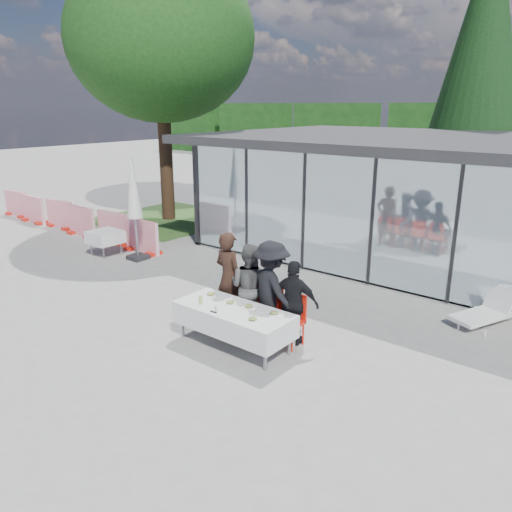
{
  "coord_description": "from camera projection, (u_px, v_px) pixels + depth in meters",
  "views": [
    {
      "loc": [
        6.14,
        -6.73,
        4.3
      ],
      "look_at": [
        -0.25,
        1.2,
        1.19
      ],
      "focal_mm": 35.0,
      "sensor_mm": 36.0,
      "label": 1
    }
  ],
  "objects": [
    {
      "name": "pavilion",
      "position": [
        471.0,
        183.0,
        14.2
      ],
      "size": [
        14.8,
        8.8,
        3.44
      ],
      "color": "gray",
      "rests_on": "ground"
    },
    {
      "name": "plate_d",
      "position": [
        274.0,
        313.0,
        8.76
      ],
      "size": [
        0.23,
        0.23,
        0.07
      ],
      "color": "white",
      "rests_on": "dining_table"
    },
    {
      "name": "grass_patch",
      "position": [
        169.0,
        219.0,
        19.52
      ],
      "size": [
        5.0,
        5.0,
        0.02
      ],
      "primitive_type": "cube",
      "color": "#385926",
      "rests_on": "ground"
    },
    {
      "name": "lounger",
      "position": [
        486.0,
        311.0,
        10.18
      ],
      "size": [
        1.07,
        1.46,
        0.72
      ],
      "color": "white",
      "rests_on": "ground"
    },
    {
      "name": "diner_a",
      "position": [
        229.0,
        278.0,
        10.05
      ],
      "size": [
        0.74,
        0.74,
        1.89
      ],
      "primitive_type": "imported",
      "rotation": [
        0.0,
        0.0,
        3.06
      ],
      "color": "#311D15",
      "rests_on": "ground"
    },
    {
      "name": "market_umbrella",
      "position": [
        134.0,
        193.0,
        13.87
      ],
      "size": [
        0.5,
        0.5,
        3.0
      ],
      "color": "black",
      "rests_on": "ground"
    },
    {
      "name": "plate_extra",
      "position": [
        253.0,
        319.0,
        8.52
      ],
      "size": [
        0.23,
        0.23,
        0.07
      ],
      "color": "white",
      "rests_on": "dining_table"
    },
    {
      "name": "diner_chair_b",
      "position": [
        249.0,
        303.0,
        9.82
      ],
      "size": [
        0.44,
        0.44,
        0.97
      ],
      "color": "red",
      "rests_on": "ground"
    },
    {
      "name": "drinking_glasses",
      "position": [
        217.0,
        308.0,
        8.95
      ],
      "size": [
        0.07,
        0.07,
        0.1
      ],
      "color": "silver",
      "rests_on": "dining_table"
    },
    {
      "name": "diner_chair_c",
      "position": [
        270.0,
        310.0,
        9.51
      ],
      "size": [
        0.44,
        0.44,
        0.97
      ],
      "color": "red",
      "rests_on": "ground"
    },
    {
      "name": "diner_d",
      "position": [
        294.0,
        303.0,
        9.13
      ],
      "size": [
        1.17,
        1.17,
        1.61
      ],
      "primitive_type": "imported",
      "rotation": [
        0.0,
        0.0,
        3.41
      ],
      "color": "black",
      "rests_on": "ground"
    },
    {
      "name": "treeline",
      "position": [
        501.0,
        139.0,
        31.36
      ],
      "size": [
        62.5,
        2.0,
        4.4
      ],
      "color": "#123511",
      "rests_on": "ground"
    },
    {
      "name": "dining_table",
      "position": [
        234.0,
        319.0,
        9.11
      ],
      "size": [
        2.26,
        0.96,
        0.75
      ],
      "color": "silver",
      "rests_on": "ground"
    },
    {
      "name": "diner_b",
      "position": [
        250.0,
        287.0,
        9.74
      ],
      "size": [
        0.94,
        0.94,
        1.76
      ],
      "primitive_type": "imported",
      "rotation": [
        0.0,
        0.0,
        3.25
      ],
      "color": "#4F4F4F",
      "rests_on": "ground"
    },
    {
      "name": "diner_chair_d",
      "position": [
        293.0,
        317.0,
        9.19
      ],
      "size": [
        0.44,
        0.44,
        0.97
      ],
      "color": "red",
      "rests_on": "ground"
    },
    {
      "name": "ground",
      "position": [
        228.0,
        329.0,
        9.95
      ],
      "size": [
        90.0,
        90.0,
        0.0
      ],
      "primitive_type": "plane",
      "color": "gray",
      "rests_on": "ground"
    },
    {
      "name": "folded_eyeglasses",
      "position": [
        213.0,
        312.0,
        8.87
      ],
      "size": [
        0.14,
        0.03,
        0.01
      ],
      "primitive_type": "cube",
      "color": "black",
      "rests_on": "dining_table"
    },
    {
      "name": "plate_b",
      "position": [
        230.0,
        303.0,
        9.23
      ],
      "size": [
        0.23,
        0.23,
        0.07
      ],
      "color": "white",
      "rests_on": "dining_table"
    },
    {
      "name": "diner_c",
      "position": [
        271.0,
        290.0,
        9.41
      ],
      "size": [
        1.51,
        1.51,
        1.89
      ],
      "primitive_type": "imported",
      "rotation": [
        0.0,
        0.0,
        2.86
      ],
      "color": "black",
      "rests_on": "ground"
    },
    {
      "name": "plate_a",
      "position": [
        211.0,
        294.0,
        9.64
      ],
      "size": [
        0.23,
        0.23,
        0.07
      ],
      "color": "white",
      "rests_on": "dining_table"
    },
    {
      "name": "diner_chair_a",
      "position": [
        228.0,
        297.0,
        10.15
      ],
      "size": [
        0.44,
        0.44,
        0.97
      ],
      "color": "red",
      "rests_on": "ground"
    },
    {
      "name": "juice_bottle",
      "position": [
        201.0,
        300.0,
        9.27
      ],
      "size": [
        0.06,
        0.06,
        0.13
      ],
      "primitive_type": "cylinder",
      "color": "#90BC4E",
      "rests_on": "dining_table"
    },
    {
      "name": "spare_table_left",
      "position": [
        105.0,
        237.0,
        14.65
      ],
      "size": [
        0.86,
        0.86,
        0.74
      ],
      "color": "silver",
      "rests_on": "ground"
    },
    {
      "name": "construction_barriers",
      "position": [
        71.0,
        219.0,
        17.46
      ],
      "size": [
        9.4,
        0.6,
        1.0
      ],
      "color": "red",
      "rests_on": "ground"
    },
    {
      "name": "deciduous_tree",
      "position": [
        160.0,
        40.0,
        17.63
      ],
      "size": [
        7.04,
        6.4,
        9.38
      ],
      "color": "#382316",
      "rests_on": "ground"
    },
    {
      "name": "plate_c",
      "position": [
        249.0,
        306.0,
        9.06
      ],
      "size": [
        0.23,
        0.23,
        0.07
      ],
      "color": "white",
      "rests_on": "dining_table"
    },
    {
      "name": "conifer_tree",
      "position": [
        482.0,
        54.0,
        17.59
      ],
      "size": [
        4.0,
        4.0,
        10.5
      ],
      "color": "#382316",
      "rests_on": "ground"
    }
  ]
}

